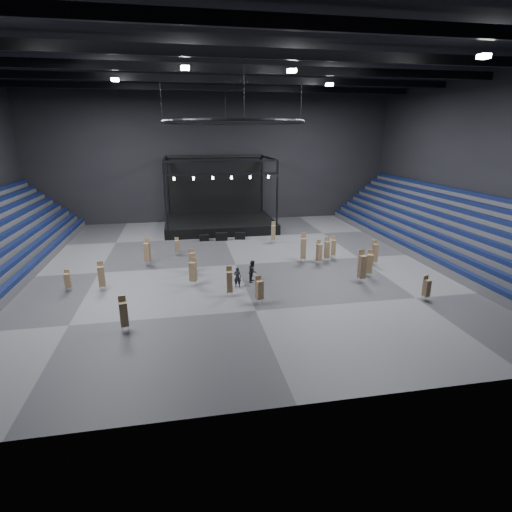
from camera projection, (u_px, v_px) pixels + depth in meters
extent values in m
plane|color=#535356|center=(236.00, 265.00, 38.23)|extent=(50.00, 50.00, 0.00)
cube|color=black|center=(232.00, 58.00, 32.91)|extent=(50.00, 42.00, 0.20)
cube|color=black|center=(214.00, 156.00, 55.29)|extent=(50.00, 0.20, 18.00)
cube|color=black|center=(304.00, 214.00, 15.84)|extent=(50.00, 0.20, 18.00)
cube|color=black|center=(482.00, 165.00, 39.93)|extent=(0.20, 42.00, 18.00)
cube|color=black|center=(30.00, 266.00, 34.78)|extent=(0.59, 40.00, 0.40)
cube|color=black|center=(17.00, 259.00, 34.40)|extent=(0.59, 40.00, 0.40)
cube|color=black|center=(4.00, 251.00, 34.02)|extent=(0.59, 40.00, 0.40)
cube|color=#464648|center=(438.00, 250.00, 41.85)|extent=(7.20, 40.00, 0.75)
cube|color=black|center=(410.00, 246.00, 41.11)|extent=(0.59, 40.00, 0.40)
cube|color=#464648|center=(442.00, 246.00, 41.82)|extent=(6.30, 40.00, 1.50)
cube|color=black|center=(419.00, 238.00, 41.04)|extent=(0.59, 40.00, 0.40)
cube|color=#464648|center=(446.00, 242.00, 41.79)|extent=(5.40, 40.00, 2.25)
cube|color=black|center=(427.00, 231.00, 40.98)|extent=(0.59, 40.00, 0.40)
cube|color=#464648|center=(451.00, 239.00, 41.76)|extent=(4.50, 40.00, 3.00)
cube|color=black|center=(436.00, 224.00, 40.92)|extent=(0.59, 40.00, 0.40)
cube|color=#464648|center=(455.00, 235.00, 41.72)|extent=(3.60, 40.00, 3.75)
cube|color=black|center=(445.00, 216.00, 40.85)|extent=(0.59, 40.00, 0.40)
cube|color=#464648|center=(460.00, 231.00, 41.69)|extent=(2.70, 40.00, 4.50)
cube|color=black|center=(454.00, 208.00, 40.79)|extent=(0.59, 40.00, 0.40)
cube|color=#464648|center=(464.00, 228.00, 41.66)|extent=(1.80, 40.00, 5.25)
cube|color=black|center=(463.00, 201.00, 40.72)|extent=(0.59, 40.00, 0.40)
cube|color=#464648|center=(468.00, 224.00, 41.63)|extent=(0.90, 40.00, 6.00)
cube|color=black|center=(472.00, 193.00, 40.66)|extent=(0.59, 40.00, 0.40)
cube|color=black|center=(220.00, 224.00, 52.61)|extent=(14.00, 10.00, 1.20)
cube|color=black|center=(216.00, 184.00, 55.76)|extent=(13.30, 0.30, 8.00)
cylinder|color=black|center=(165.00, 197.00, 45.80)|extent=(0.24, 0.24, 7.80)
cylinder|color=black|center=(167.00, 186.00, 54.45)|extent=(0.24, 0.24, 7.80)
cylinder|color=black|center=(277.00, 193.00, 48.11)|extent=(0.24, 0.24, 7.80)
cylinder|color=black|center=(262.00, 184.00, 56.75)|extent=(0.24, 0.24, 7.80)
cube|color=black|center=(222.00, 161.00, 45.80)|extent=(13.40, 0.25, 0.25)
cube|color=black|center=(215.00, 157.00, 54.45)|extent=(13.40, 0.25, 0.25)
cube|color=black|center=(222.00, 174.00, 46.25)|extent=(13.40, 0.20, 0.20)
cylinder|color=white|center=(174.00, 179.00, 45.41)|extent=(0.24, 0.24, 0.35)
cylinder|color=white|center=(194.00, 178.00, 45.79)|extent=(0.24, 0.24, 0.35)
cylinder|color=white|center=(213.00, 178.00, 46.17)|extent=(0.24, 0.24, 0.35)
cylinder|color=white|center=(232.00, 178.00, 46.56)|extent=(0.24, 0.24, 0.35)
cylinder|color=white|center=(250.00, 177.00, 46.94)|extent=(0.24, 0.24, 0.35)
cylinder|color=white|center=(268.00, 177.00, 47.33)|extent=(0.24, 0.24, 0.35)
torus|color=black|center=(234.00, 122.00, 34.39)|extent=(12.30, 12.30, 0.30)
cylinder|color=black|center=(301.00, 92.00, 34.69)|extent=(0.04, 0.04, 5.00)
cylinder|color=black|center=(225.00, 97.00, 39.28)|extent=(0.04, 0.04, 5.00)
cylinder|color=black|center=(160.00, 89.00, 32.60)|extent=(0.04, 0.04, 5.00)
cylinder|color=black|center=(244.00, 82.00, 28.01)|extent=(0.04, 0.04, 5.00)
cube|color=black|center=(273.00, 21.00, 19.06)|extent=(49.00, 0.35, 0.70)
cube|color=black|center=(246.00, 53.00, 26.57)|extent=(49.00, 0.35, 0.70)
cube|color=black|center=(233.00, 69.00, 33.14)|extent=(49.00, 0.35, 0.70)
cube|color=black|center=(224.00, 79.00, 39.72)|extent=(49.00, 0.35, 0.70)
cube|color=black|center=(217.00, 88.00, 47.23)|extent=(49.00, 0.35, 0.70)
cube|color=white|center=(484.00, 56.00, 24.50)|extent=(0.60, 0.60, 0.25)
cube|color=white|center=(115.00, 80.00, 35.33)|extent=(0.60, 0.60, 0.25)
cube|color=white|center=(329.00, 85.00, 38.83)|extent=(0.60, 0.60, 0.25)
cube|color=white|center=(185.00, 68.00, 28.87)|extent=(0.60, 0.60, 0.25)
cube|color=white|center=(292.00, 71.00, 30.26)|extent=(0.60, 0.60, 0.25)
cube|color=black|center=(204.00, 238.00, 46.66)|extent=(1.09, 0.57, 0.71)
cube|color=black|center=(222.00, 236.00, 46.84)|extent=(1.43, 0.82, 0.91)
cube|color=black|center=(240.00, 236.00, 47.35)|extent=(1.33, 0.87, 0.81)
cylinder|color=silver|center=(317.00, 263.00, 38.21)|extent=(0.03, 0.03, 0.37)
cylinder|color=silver|center=(316.00, 262.00, 38.54)|extent=(0.03, 0.03, 0.37)
cylinder|color=silver|center=(321.00, 263.00, 38.27)|extent=(0.03, 0.03, 0.37)
cylinder|color=silver|center=(320.00, 262.00, 38.60)|extent=(0.03, 0.03, 0.37)
cube|color=tan|center=(319.00, 252.00, 38.11)|extent=(0.51, 0.51, 1.61)
cube|color=tan|center=(318.00, 244.00, 38.05)|extent=(0.42, 0.13, 0.88)
cylinder|color=silver|center=(301.00, 261.00, 38.68)|extent=(0.03, 0.03, 0.42)
cylinder|color=silver|center=(300.00, 260.00, 39.06)|extent=(0.03, 0.03, 0.42)
cylinder|color=silver|center=(305.00, 261.00, 38.75)|extent=(0.03, 0.03, 0.42)
cylinder|color=silver|center=(304.00, 259.00, 39.13)|extent=(0.03, 0.03, 0.42)
cube|color=tan|center=(303.00, 248.00, 38.55)|extent=(0.61, 0.61, 1.99)
cube|color=tan|center=(304.00, 238.00, 38.47)|extent=(0.49, 0.18, 1.10)
cylinder|color=silver|center=(373.00, 264.00, 37.78)|extent=(0.03, 0.03, 0.39)
cylinder|color=silver|center=(371.00, 263.00, 38.13)|extent=(0.03, 0.03, 0.39)
cylinder|color=silver|center=(376.00, 264.00, 37.84)|extent=(0.03, 0.03, 0.39)
cylinder|color=silver|center=(375.00, 263.00, 38.19)|extent=(0.03, 0.03, 0.39)
cube|color=tan|center=(375.00, 253.00, 37.67)|extent=(0.52, 0.52, 1.72)
cube|color=tan|center=(374.00, 244.00, 37.61)|extent=(0.45, 0.12, 0.95)
cylinder|color=silver|center=(257.00, 302.00, 29.28)|extent=(0.03, 0.03, 0.40)
cylinder|color=silver|center=(256.00, 300.00, 29.64)|extent=(0.03, 0.03, 0.40)
cylinder|color=silver|center=(262.00, 302.00, 29.34)|extent=(0.03, 0.03, 0.40)
cylinder|color=silver|center=(261.00, 300.00, 29.70)|extent=(0.03, 0.03, 0.40)
cube|color=tan|center=(259.00, 290.00, 29.22)|extent=(0.60, 0.60, 1.40)
cube|color=tan|center=(258.00, 281.00, 29.20)|extent=(0.46, 0.19, 0.77)
cylinder|color=silver|center=(191.00, 271.00, 35.83)|extent=(0.03, 0.03, 0.40)
cylinder|color=silver|center=(190.00, 270.00, 36.18)|extent=(0.03, 0.03, 0.40)
cylinder|color=silver|center=(195.00, 271.00, 35.89)|extent=(0.03, 0.03, 0.40)
cylinder|color=silver|center=(195.00, 270.00, 36.25)|extent=(0.03, 0.03, 0.40)
cube|color=tan|center=(192.00, 261.00, 35.76)|extent=(0.59, 0.59, 1.47)
cube|color=tan|center=(191.00, 253.00, 35.73)|extent=(0.46, 0.19, 0.81)
cylinder|color=silver|center=(228.00, 295.00, 30.67)|extent=(0.03, 0.03, 0.36)
cylinder|color=silver|center=(227.00, 293.00, 30.99)|extent=(0.03, 0.03, 0.36)
cylinder|color=silver|center=(232.00, 295.00, 30.73)|extent=(0.03, 0.03, 0.36)
cylinder|color=silver|center=(232.00, 293.00, 31.05)|extent=(0.03, 0.03, 0.36)
cube|color=tan|center=(229.00, 282.00, 30.57)|extent=(0.45, 0.45, 1.63)
cube|color=tan|center=(229.00, 272.00, 30.51)|extent=(0.42, 0.07, 0.89)
cylinder|color=silver|center=(368.00, 275.00, 34.78)|extent=(0.03, 0.03, 0.40)
cylinder|color=silver|center=(366.00, 274.00, 35.14)|extent=(0.03, 0.03, 0.40)
cylinder|color=silver|center=(372.00, 275.00, 34.85)|extent=(0.03, 0.03, 0.40)
cylinder|color=silver|center=(370.00, 274.00, 35.20)|extent=(0.03, 0.03, 0.40)
cube|color=tan|center=(370.00, 264.00, 34.69)|extent=(0.62, 0.62, 1.64)
cube|color=tan|center=(370.00, 255.00, 34.65)|extent=(0.44, 0.23, 0.90)
cylinder|color=silver|center=(100.00, 289.00, 31.71)|extent=(0.03, 0.03, 0.40)
cylinder|color=silver|center=(101.00, 287.00, 32.07)|extent=(0.03, 0.03, 0.40)
cylinder|color=silver|center=(105.00, 289.00, 31.78)|extent=(0.03, 0.03, 0.40)
cylinder|color=silver|center=(106.00, 287.00, 32.14)|extent=(0.03, 0.03, 0.40)
cube|color=tan|center=(101.00, 276.00, 31.63)|extent=(0.54, 0.54, 1.62)
cube|color=tan|center=(101.00, 267.00, 31.59)|extent=(0.47, 0.12, 0.89)
cylinder|color=silver|center=(176.00, 254.00, 41.02)|extent=(0.03, 0.03, 0.35)
cylinder|color=silver|center=(176.00, 253.00, 41.33)|extent=(0.03, 0.03, 0.35)
cylinder|color=silver|center=(179.00, 254.00, 41.08)|extent=(0.03, 0.03, 0.35)
cylinder|color=silver|center=(179.00, 253.00, 41.39)|extent=(0.03, 0.03, 0.35)
cube|color=tan|center=(177.00, 246.00, 40.97)|extent=(0.48, 0.48, 1.23)
cube|color=tan|center=(177.00, 240.00, 40.96)|extent=(0.40, 0.12, 0.67)
cylinder|color=silver|center=(191.00, 284.00, 32.75)|extent=(0.03, 0.03, 0.43)
cylinder|color=silver|center=(191.00, 282.00, 33.14)|extent=(0.03, 0.03, 0.43)
cylinder|color=silver|center=(196.00, 284.00, 32.83)|extent=(0.03, 0.03, 0.43)
cylinder|color=silver|center=(196.00, 282.00, 33.21)|extent=(0.03, 0.03, 0.43)
cube|color=tan|center=(193.00, 272.00, 32.68)|extent=(0.68, 0.68, 1.59)
cube|color=tan|center=(194.00, 262.00, 32.66)|extent=(0.48, 0.26, 0.87)
cylinder|color=silver|center=(272.00, 242.00, 45.52)|extent=(0.03, 0.03, 0.39)
cylinder|color=silver|center=(271.00, 241.00, 45.86)|extent=(0.03, 0.03, 0.39)
cylinder|color=silver|center=(275.00, 242.00, 45.58)|extent=(0.03, 0.03, 0.39)
cylinder|color=silver|center=(274.00, 241.00, 45.93)|extent=(0.03, 0.03, 0.39)
cube|color=tan|center=(273.00, 233.00, 45.42)|extent=(0.59, 0.59, 1.68)
cube|color=tan|center=(274.00, 225.00, 45.37)|extent=(0.44, 0.19, 0.93)
cylinder|color=silver|center=(122.00, 330.00, 25.16)|extent=(0.03, 0.03, 0.40)
cylinder|color=silver|center=(123.00, 327.00, 25.52)|extent=(0.03, 0.03, 0.40)
cylinder|color=silver|center=(128.00, 329.00, 25.23)|extent=(0.03, 0.03, 0.40)
cylinder|color=silver|center=(129.00, 327.00, 25.58)|extent=(0.03, 0.03, 0.40)
cube|color=tan|center=(124.00, 314.00, 25.08)|extent=(0.57, 0.57, 1.58)
cube|color=tan|center=(122.00, 302.00, 25.03)|extent=(0.46, 0.16, 0.87)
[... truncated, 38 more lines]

